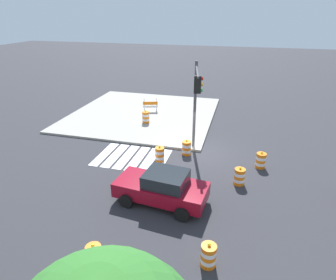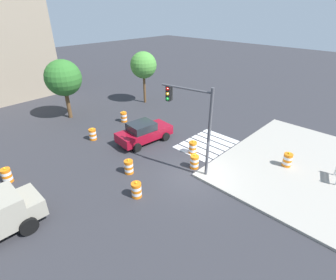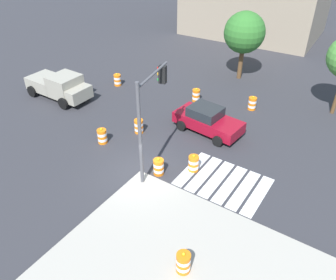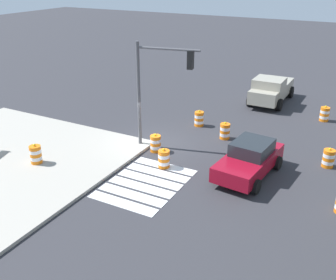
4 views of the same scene
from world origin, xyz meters
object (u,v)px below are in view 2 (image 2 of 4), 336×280
(traffic_barrel_median_near, at_px, (7,175))
(street_tree_streetside_mid, at_px, (143,65))
(sports_car, at_px, (144,132))
(traffic_barrel_opposite_curb, at_px, (129,167))
(street_tree_streetside_near, at_px, (63,78))
(traffic_barrel_median_far, at_px, (136,190))
(traffic_barrel_on_sidewalk, at_px, (287,160))
(traffic_barrel_lane_center, at_px, (194,162))
(traffic_light_pole, at_px, (192,114))
(traffic_barrel_crosswalk_end, at_px, (124,117))
(traffic_barrel_near_corner, at_px, (93,134))
(traffic_barrel_far_curb, at_px, (193,147))

(traffic_barrel_median_near, xyz_separation_m, street_tree_streetside_mid, (15.26, 4.79, 3.54))
(street_tree_streetside_mid, bearing_deg, traffic_barrel_median_near, -162.57)
(sports_car, distance_m, traffic_barrel_median_near, 9.36)
(traffic_barrel_opposite_curb, bearing_deg, street_tree_streetside_near, 80.78)
(traffic_barrel_median_near, bearing_deg, street_tree_streetside_mid, 17.43)
(traffic_barrel_median_far, height_order, street_tree_streetside_mid, street_tree_streetside_mid)
(traffic_barrel_on_sidewalk, distance_m, street_tree_streetside_mid, 16.78)
(street_tree_streetside_mid, bearing_deg, sports_car, -131.90)
(traffic_barrel_lane_center, distance_m, traffic_barrel_opposite_curb, 4.24)
(sports_car, xyz_separation_m, street_tree_streetside_mid, (6.13, 6.84, 3.18))
(traffic_barrel_opposite_curb, xyz_separation_m, traffic_barrel_on_sidewalk, (7.52, -6.96, 0.15))
(traffic_barrel_opposite_curb, relative_size, street_tree_streetside_mid, 0.19)
(traffic_barrel_median_near, height_order, traffic_light_pole, traffic_light_pole)
(traffic_barrel_median_far, xyz_separation_m, traffic_light_pole, (4.00, -0.50, 3.46))
(traffic_barrel_crosswalk_end, relative_size, traffic_barrel_median_far, 1.00)
(traffic_barrel_median_far, bearing_deg, traffic_barrel_lane_center, -6.53)
(sports_car, height_order, traffic_light_pole, traffic_light_pole)
(sports_car, xyz_separation_m, traffic_barrel_median_near, (-9.13, 2.04, -0.36))
(sports_car, height_order, traffic_barrel_lane_center, sports_car)
(traffic_barrel_median_near, height_order, traffic_barrel_median_far, same)
(traffic_barrel_near_corner, xyz_separation_m, traffic_light_pole, (1.99, -8.28, 3.46))
(traffic_barrel_far_curb, distance_m, traffic_barrel_opposite_curb, 4.92)
(traffic_barrel_near_corner, distance_m, traffic_barrel_lane_center, 8.65)
(sports_car, relative_size, traffic_barrel_median_far, 4.38)
(traffic_barrel_crosswalk_end, height_order, traffic_barrel_on_sidewalk, traffic_barrel_on_sidewalk)
(street_tree_streetside_near, bearing_deg, traffic_barrel_opposite_curb, -99.22)
(traffic_barrel_lane_center, relative_size, traffic_light_pole, 0.19)
(traffic_barrel_crosswalk_end, xyz_separation_m, traffic_light_pole, (-1.89, -9.36, 3.46))
(traffic_barrel_crosswalk_end, distance_m, traffic_barrel_lane_center, 9.48)
(traffic_barrel_near_corner, relative_size, traffic_barrel_lane_center, 1.00)
(traffic_barrel_on_sidewalk, xyz_separation_m, traffic_light_pole, (-4.65, 4.35, 3.31))
(traffic_barrel_opposite_curb, height_order, traffic_light_pole, traffic_light_pole)
(sports_car, xyz_separation_m, traffic_light_pole, (-0.61, -5.11, 3.10))
(traffic_barrel_crosswalk_end, height_order, traffic_barrel_opposite_curb, same)
(traffic_barrel_near_corner, relative_size, traffic_barrel_median_far, 1.00)
(traffic_barrel_opposite_curb, bearing_deg, traffic_barrel_median_far, -118.15)
(traffic_barrel_far_curb, bearing_deg, street_tree_streetside_mid, 65.47)
(sports_car, distance_m, traffic_barrel_lane_center, 5.14)
(traffic_light_pole, xyz_separation_m, street_tree_streetside_mid, (6.74, 11.95, 0.08))
(sports_car, relative_size, traffic_barrel_crosswalk_end, 4.38)
(traffic_barrel_far_curb, bearing_deg, traffic_barrel_median_near, 150.39)
(traffic_barrel_near_corner, height_order, traffic_barrel_median_near, same)
(traffic_barrel_median_near, bearing_deg, traffic_barrel_far_curb, -29.61)
(traffic_barrel_median_far, height_order, traffic_barrel_opposite_curb, same)
(traffic_barrel_near_corner, bearing_deg, traffic_barrel_crosswalk_end, 15.49)
(traffic_barrel_far_curb, distance_m, traffic_light_pole, 4.12)
(traffic_barrel_crosswalk_end, height_order, traffic_light_pole, traffic_light_pole)
(traffic_barrel_crosswalk_end, height_order, traffic_barrel_far_curb, same)
(traffic_barrel_near_corner, height_order, traffic_barrel_median_far, same)
(street_tree_streetside_mid, bearing_deg, traffic_barrel_near_corner, -157.24)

